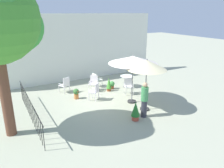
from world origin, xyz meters
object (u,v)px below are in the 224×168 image
Objects in this scene: patio_umbrella_1 at (147,65)px; standing_person at (144,99)px; patio_umbrella_0 at (133,60)px; potted_plant_0 at (112,85)px; cafe_table_0 at (127,79)px; patio_chair_0 at (96,79)px; potted_plant_1 at (109,84)px; patio_chair_4 at (94,82)px; potted_plant_3 at (76,93)px; patio_chair_2 at (95,90)px; potted_plant_2 at (136,111)px; patio_chair_1 at (128,85)px; patio_chair_3 at (65,84)px.

patio_umbrella_1 is 1.54× the size of standing_person.
patio_umbrella_0 reaches higher than potted_plant_0.
cafe_table_0 is 0.92× the size of patio_chair_0.
potted_plant_1 is 3.75m from standing_person.
patio_chair_0 is at bearing 50.64° from patio_chair_4.
patio_umbrella_0 is 3.00× the size of potted_plant_1.
standing_person is (1.90, -3.52, 0.52)m from potted_plant_3.
patio_umbrella_0 reaches higher than potted_plant_3.
patio_chair_2 reaches higher than potted_plant_2.
standing_person is at bearing -88.77° from patio_chair_0.
patio_chair_1 is 2.08m from patio_chair_2.
standing_person reaches higher than potted_plant_3.
patio_umbrella_0 is 2.73× the size of patio_chair_4.
patio_chair_4 is 1.85× the size of potted_plant_0.
patio_chair_0 is (-1.67, 0.93, 0.01)m from cafe_table_0.
standing_person is (2.12, -4.73, 0.31)m from patio_chair_3.
patio_chair_3 is (-2.02, -0.04, 0.01)m from patio_chair_0.
patio_chair_1 is 2.12m from patio_chair_4.
patio_chair_4 is (-0.42, -0.51, 0.01)m from patio_chair_0.
patio_chair_2 reaches higher than patio_chair_0.
potted_plant_0 is (-0.42, 1.17, -0.26)m from patio_chair_1.
potted_plant_1 reaches higher than cafe_table_0.
potted_plant_3 is (-1.37, 3.60, -0.13)m from potted_plant_2.
patio_chair_4 is 4.30m from standing_person.
patio_chair_0 is at bearing 85.07° from potted_plant_2.
potted_plant_3 is at bearing -79.48° from patio_chair_3.
patio_chair_0 is at bearing 91.23° from standing_person.
patio_chair_0 is 0.94× the size of patio_chair_2.
patio_chair_1 is (1.10, -1.99, 0.01)m from patio_chair_0.
patio_chair_4 is at bearing 90.04° from potted_plant_2.
patio_umbrella_1 is 3.90m from potted_plant_0.
patio_chair_2 is 0.59× the size of standing_person.
patio_umbrella_0 reaches higher than patio_chair_3.
potted_plant_2 is at bearing -117.96° from patio_chair_1.
potted_plant_0 is 0.86× the size of potted_plant_3.
potted_plant_3 is (-2.13, -0.20, -0.12)m from potted_plant_1.
cafe_table_0 is at bearing 63.32° from patio_umbrella_0.
patio_umbrella_0 reaches higher than cafe_table_0.
potted_plant_0 is (0.11, 2.31, -1.96)m from patio_umbrella_0.
patio_chair_3 is 2.56m from potted_plant_1.
patio_chair_2 is (-2.08, 0.05, 0.02)m from patio_chair_1.
cafe_table_0 is 2.84m from patio_chair_2.
potted_plant_0 is at bearing 33.94° from potted_plant_1.
patio_chair_1 reaches higher than potted_plant_3.
patio_umbrella_1 is at bearing -51.05° from potted_plant_3.
patio_chair_2 is at bearing -111.49° from patio_chair_4.
standing_person reaches higher than potted_plant_0.
patio_chair_0 reaches higher than cafe_table_0.
patio_chair_1 is (-0.57, -1.06, 0.03)m from cafe_table_0.
patio_umbrella_1 reaches higher than patio_chair_4.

